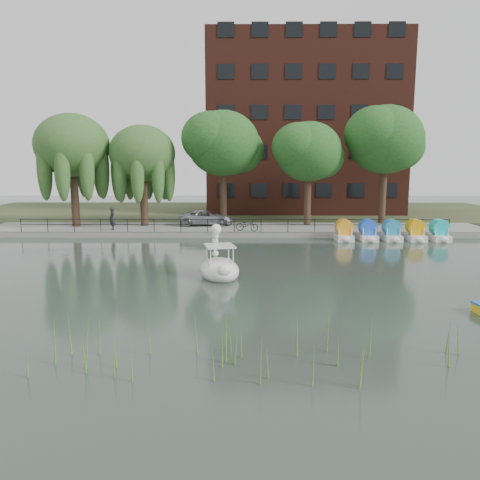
{
  "coord_description": "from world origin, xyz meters",
  "views": [
    {
      "loc": [
        0.71,
        -21.32,
        5.42
      ],
      "look_at": [
        0.5,
        4.0,
        1.3
      ],
      "focal_mm": 35.0,
      "sensor_mm": 36.0,
      "label": 1
    }
  ],
  "objects_px": {
    "pedestrian": "(112,217)",
    "swan_boat": "(220,266)",
    "bicycle": "(247,224)",
    "minivan": "(206,217)"
  },
  "relations": [
    {
      "from": "minivan",
      "to": "swan_boat",
      "type": "relative_size",
      "value": 1.59
    },
    {
      "from": "minivan",
      "to": "bicycle",
      "type": "distance_m",
      "value": 4.78
    },
    {
      "from": "minivan",
      "to": "pedestrian",
      "type": "bearing_deg",
      "value": 107.67
    },
    {
      "from": "pedestrian",
      "to": "swan_boat",
      "type": "height_order",
      "value": "swan_boat"
    },
    {
      "from": "bicycle",
      "to": "pedestrian",
      "type": "relative_size",
      "value": 0.87
    },
    {
      "from": "minivan",
      "to": "pedestrian",
      "type": "xyz_separation_m",
      "value": [
        -7.02,
        -2.8,
        0.27
      ]
    },
    {
      "from": "pedestrian",
      "to": "swan_boat",
      "type": "distance_m",
      "value": 16.23
    },
    {
      "from": "swan_boat",
      "to": "bicycle",
      "type": "bearing_deg",
      "value": 71.04
    },
    {
      "from": "minivan",
      "to": "pedestrian",
      "type": "height_order",
      "value": "pedestrian"
    },
    {
      "from": "minivan",
      "to": "bicycle",
      "type": "relative_size",
      "value": 3.01
    }
  ]
}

